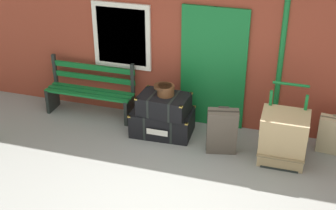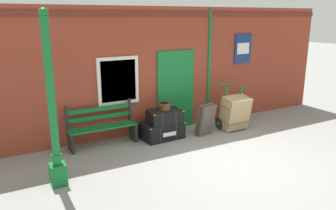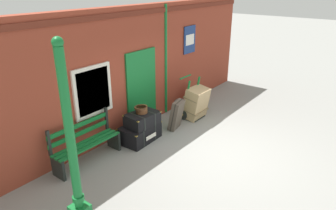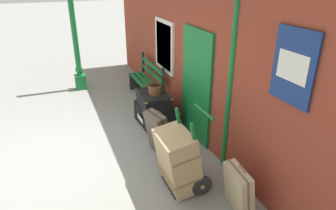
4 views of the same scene
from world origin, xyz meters
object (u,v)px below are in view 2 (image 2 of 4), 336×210
Objects in this scene: steamer_trunk_base at (162,130)px; porters_trolley at (230,118)px; round_hatbox at (164,106)px; large_brown_trunk at (235,113)px; suitcase_olive at (242,109)px; lamp_post at (53,122)px; steamer_trunk_middle at (165,116)px; suitcase_umber at (206,120)px; platform_bench at (102,127)px.

porters_trolley is at bearing -5.68° from steamer_trunk_base.
large_brown_trunk reaches higher than round_hatbox.
steamer_trunk_base is 1.52× the size of suitcase_olive.
lamp_post is 3.08m from round_hatbox.
suitcase_umber is at bearing -15.40° from steamer_trunk_middle.
lamp_post is 4.89m from large_brown_trunk.
lamp_post is 1.94× the size of platform_bench.
lamp_post reaches higher than large_brown_trunk.
steamer_trunk_middle is at bearing 170.85° from large_brown_trunk.
round_hatbox is 0.40× the size of suitcase_umber.
suitcase_umber reaches higher than suitcase_olive.
platform_bench is 1.70× the size of large_brown_trunk.
large_brown_trunk is (1.95, -0.34, -0.37)m from round_hatbox.
large_brown_trunk is (1.96, -0.32, -0.11)m from steamer_trunk_middle.
lamp_post reaches higher than round_hatbox.
round_hatbox is 2.76m from suitcase_olive.
porters_trolley reaches higher than steamer_trunk_middle.
round_hatbox is (0.01, 0.03, 0.26)m from steamer_trunk_middle.
steamer_trunk_middle is (2.81, 1.16, -0.60)m from lamp_post.
platform_bench reaches higher than large_brown_trunk.
lamp_post reaches higher than steamer_trunk_base.
suitcase_umber is (1.03, -0.28, -0.17)m from steamer_trunk_middle.
suitcase_umber is at bearing -171.27° from porters_trolley.
lamp_post is 4.54× the size of suitcase_olive.
platform_bench is 1.48m from steamer_trunk_base.
large_brown_trunk is at bearing -90.00° from porters_trolley.
porters_trolley is 1.28× the size of large_brown_trunk.
round_hatbox is 1.15m from suitcase_umber.
suitcase_umber is at bearing -162.59° from suitcase_olive.
round_hatbox is at bearing 22.83° from lamp_post.
large_brown_trunk is at bearing -9.15° from steamer_trunk_middle.
steamer_trunk_base is 1.24× the size of suitcase_umber.
large_brown_trunk is 0.95m from suitcase_olive.
platform_bench is at bearing 178.68° from suitcase_olive.
steamer_trunk_base is 1.10× the size of large_brown_trunk.
steamer_trunk_base is at bearing 129.29° from steamer_trunk_middle.
steamer_trunk_base is at bearing -176.16° from suitcase_olive.
round_hatbox is (1.50, -0.31, 0.39)m from platform_bench.
round_hatbox is at bearing 66.18° from steamer_trunk_middle.
suitcase_umber is (1.08, -0.34, 0.20)m from steamer_trunk_base.
round_hatbox is at bearing 162.98° from suitcase_umber.
round_hatbox is at bearing -26.25° from steamer_trunk_base.
steamer_trunk_middle is 0.26m from round_hatbox.
suitcase_umber is at bearing 178.09° from large_brown_trunk.
round_hatbox is 0.35× the size of large_brown_trunk.
porters_trolley is 1.76× the size of suitcase_olive.
platform_bench reaches higher than suitcase_olive.
lamp_post is 4.96m from porters_trolley.
platform_bench is at bearing 169.24° from large_brown_trunk.
platform_bench is 1.90× the size of steamer_trunk_middle.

